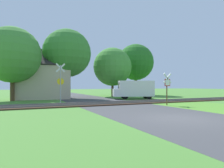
{
  "coord_description": "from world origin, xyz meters",
  "views": [
    {
      "loc": [
        -7.29,
        -7.69,
        1.66
      ],
      "look_at": [
        0.5,
        9.49,
        1.8
      ],
      "focal_mm": 32.0,
      "sensor_mm": 36.0,
      "label": 1
    }
  ],
  "objects": [
    {
      "name": "tree_center",
      "position": [
        -2.0,
        18.03,
        5.81
      ],
      "size": [
        6.17,
        6.17,
        8.9
      ],
      "color": "#513823",
      "rests_on": "ground"
    },
    {
      "name": "crossing_sign_far",
      "position": [
        -3.98,
        11.3,
        2.13
      ],
      "size": [
        0.87,
        0.18,
        3.76
      ],
      "rotation": [
        0.0,
        0.0,
        -0.14
      ],
      "color": "#9E9EA5",
      "rests_on": "ground"
    },
    {
      "name": "tree_left",
      "position": [
        -8.21,
        16.24,
        4.95
      ],
      "size": [
        6.02,
        6.02,
        7.97
      ],
      "color": "#513823",
      "rests_on": "ground"
    },
    {
      "name": "road_asphalt",
      "position": [
        0.0,
        2.0,
        0.0
      ],
      "size": [
        6.61,
        80.0,
        0.01
      ],
      "primitive_type": "cube",
      "color": "#424244",
      "rests_on": "ground"
    },
    {
      "name": "stop_sign_near",
      "position": [
        3.91,
        5.73,
        1.62
      ],
      "size": [
        0.88,
        0.16,
        2.71
      ],
      "rotation": [
        0.0,
        0.0,
        3.21
      ],
      "color": "brown",
      "rests_on": "ground"
    },
    {
      "name": "rail_track",
      "position": [
        0.0,
        8.49,
        0.06
      ],
      "size": [
        60.0,
        2.6,
        0.22
      ],
      "color": "#422D1E",
      "rests_on": "ground"
    },
    {
      "name": "ground_plane",
      "position": [
        0.0,
        0.0,
        0.0
      ],
      "size": [
        160.0,
        160.0,
        0.0
      ],
      "primitive_type": "plane",
      "color": "#4C8433"
    },
    {
      "name": "tree_far",
      "position": [
        11.04,
        22.63,
        5.76
      ],
      "size": [
        6.37,
        6.37,
        8.96
      ],
      "color": "#513823",
      "rests_on": "ground"
    },
    {
      "name": "mail_truck",
      "position": [
        5.31,
        13.45,
        1.24
      ],
      "size": [
        5.24,
        3.38,
        2.24
      ],
      "rotation": [
        0.0,
        0.0,
        1.23
      ],
      "color": "white",
      "rests_on": "ground"
    },
    {
      "name": "house",
      "position": [
        -4.78,
        18.87,
        2.25
      ],
      "size": [
        6.77,
        6.07,
        6.27
      ],
      "rotation": [
        0.0,
        0.0,
        -0.08
      ],
      "color": "#C6B293",
      "rests_on": "ground"
    },
    {
      "name": "tree_right",
      "position": [
        5.24,
        19.77,
        4.48
      ],
      "size": [
        5.79,
        5.79,
        7.38
      ],
      "color": "#513823",
      "rests_on": "ground"
    }
  ]
}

